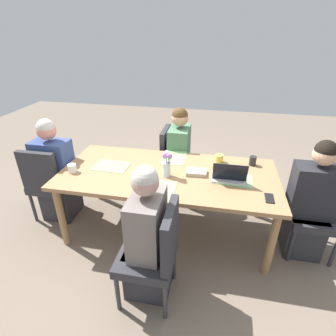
{
  "coord_description": "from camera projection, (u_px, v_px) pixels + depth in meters",
  "views": [
    {
      "loc": [
        -0.45,
        2.31,
        2.03
      ],
      "look_at": [
        0.0,
        0.0,
        0.78
      ],
      "focal_mm": 28.55,
      "sensor_mm": 36.0,
      "label": 1
    }
  ],
  "objects": [
    {
      "name": "chair_head_right_left_far",
      "position": [
        48.0,
        181.0,
        2.99
      ],
      "size": [
        0.44,
        0.44,
        0.9
      ],
      "color": "#2D2D33",
      "rests_on": "ground_plane"
    },
    {
      "name": "person_far_left_mid",
      "position": [
        148.0,
        241.0,
        2.11
      ],
      "size": [
        0.36,
        0.4,
        1.19
      ],
      "color": "#2D2D33",
      "rests_on": "ground_plane"
    },
    {
      "name": "placemat_head_right_left_far",
      "position": [
        111.0,
        166.0,
        2.81
      ],
      "size": [
        0.37,
        0.27,
        0.0
      ],
      "primitive_type": "cube",
      "rotation": [
        0.0,
        0.0,
        3.1
      ],
      "color": "#7FAD70",
      "rests_on": "dining_table"
    },
    {
      "name": "placemat_far_left_mid",
      "position": [
        160.0,
        191.0,
        2.39
      ],
      "size": [
        0.27,
        0.37,
        0.0
      ],
      "primitive_type": "cube",
      "rotation": [
        0.0,
        0.0,
        -1.54
      ],
      "color": "#7FAD70",
      "rests_on": "dining_table"
    },
    {
      "name": "placemat_near_right_near",
      "position": [
        174.0,
        158.0,
        2.99
      ],
      "size": [
        0.27,
        0.36,
        0.0
      ],
      "primitive_type": "cube",
      "rotation": [
        0.0,
        0.0,
        1.59
      ],
      "color": "#7FAD70",
      "rests_on": "dining_table"
    },
    {
      "name": "person_near_right_near",
      "position": [
        179.0,
        159.0,
        3.42
      ],
      "size": [
        0.36,
        0.4,
        1.19
      ],
      "color": "#2D2D33",
      "rests_on": "ground_plane"
    },
    {
      "name": "phone_black",
      "position": [
        269.0,
        198.0,
        2.28
      ],
      "size": [
        0.08,
        0.15,
        0.01
      ],
      "primitive_type": "cube",
      "rotation": [
        0.0,
        0.0,
        1.54
      ],
      "color": "black",
      "rests_on": "dining_table"
    },
    {
      "name": "dining_table",
      "position": [
        168.0,
        178.0,
        2.72
      ],
      "size": [
        2.17,
        1.02,
        0.73
      ],
      "color": "#9E754C",
      "rests_on": "ground_plane"
    },
    {
      "name": "coffee_mug_near_right",
      "position": [
        253.0,
        161.0,
        2.81
      ],
      "size": [
        0.07,
        0.07,
        0.1
      ],
      "primitive_type": "cylinder",
      "color": "#232328",
      "rests_on": "dining_table"
    },
    {
      "name": "ground_plane",
      "position": [
        168.0,
        228.0,
        3.03
      ],
      "size": [
        10.0,
        10.0,
        0.0
      ],
      "primitive_type": "plane",
      "color": "#756656"
    },
    {
      "name": "chair_near_right_near",
      "position": [
        174.0,
        159.0,
        3.49
      ],
      "size": [
        0.44,
        0.44,
        0.9
      ],
      "color": "#2D2D33",
      "rests_on": "ground_plane"
    },
    {
      "name": "coffee_mug_near_left",
      "position": [
        72.0,
        168.0,
        2.68
      ],
      "size": [
        0.09,
        0.09,
        0.08
      ],
      "primitive_type": "cylinder",
      "color": "white",
      "rests_on": "dining_table"
    },
    {
      "name": "flower_vase",
      "position": [
        167.0,
        162.0,
        2.56
      ],
      "size": [
        0.1,
        0.09,
        0.27
      ],
      "color": "silver",
      "rests_on": "dining_table"
    },
    {
      "name": "placemat_head_left_left_near",
      "position": [
        233.0,
        179.0,
        2.56
      ],
      "size": [
        0.38,
        0.29,
        0.0
      ],
      "primitive_type": "cube",
      "rotation": [
        0.0,
        0.0,
        -0.07
      ],
      "color": "#7FAD70",
      "rests_on": "dining_table"
    },
    {
      "name": "person_head_right_left_far",
      "position": [
        56.0,
        176.0,
        3.04
      ],
      "size": [
        0.4,
        0.36,
        1.19
      ],
      "color": "#2D2D33",
      "rests_on": "ground_plane"
    },
    {
      "name": "coffee_mug_centre_left",
      "position": [
        219.0,
        158.0,
        2.88
      ],
      "size": [
        0.09,
        0.09,
        0.08
      ],
      "primitive_type": "cylinder",
      "color": "#DBC64C",
      "rests_on": "dining_table"
    },
    {
      "name": "chair_head_left_left_near",
      "position": [
        313.0,
        205.0,
        2.58
      ],
      "size": [
        0.44,
        0.44,
        0.9
      ],
      "color": "#2D2D33",
      "rests_on": "ground_plane"
    },
    {
      "name": "laptop_head_left_left_near",
      "position": [
        229.0,
        176.0,
        2.53
      ],
      "size": [
        0.32,
        0.22,
        0.21
      ],
      "color": "silver",
      "rests_on": "dining_table"
    },
    {
      "name": "person_head_left_left_near",
      "position": [
        309.0,
        206.0,
        2.52
      ],
      "size": [
        0.4,
        0.36,
        1.19
      ],
      "color": "#2D2D33",
      "rests_on": "ground_plane"
    },
    {
      "name": "book_red_cover",
      "position": [
        196.0,
        172.0,
        2.65
      ],
      "size": [
        0.21,
        0.15,
        0.04
      ],
      "primitive_type": "cube",
      "rotation": [
        0.0,
        0.0,
        0.05
      ],
      "color": "#B2A38E",
      "rests_on": "dining_table"
    },
    {
      "name": "chair_far_left_mid",
      "position": [
        155.0,
        251.0,
        2.06
      ],
      "size": [
        0.44,
        0.44,
        0.9
      ],
      "color": "#2D2D33",
      "rests_on": "ground_plane"
    }
  ]
}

